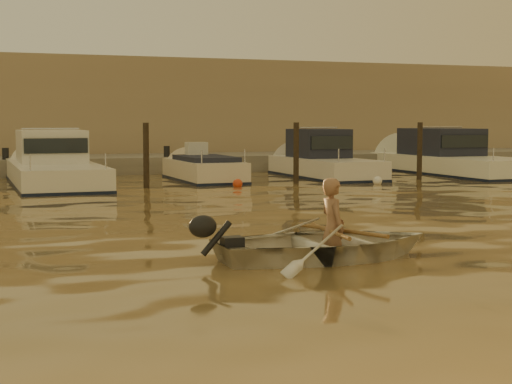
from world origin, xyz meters
name	(u,v)px	position (x,y,z in m)	size (l,w,h in m)	color
ground_plane	(372,265)	(0.00, 0.00, 0.00)	(160.00, 160.00, 0.00)	olive
dinghy	(326,244)	(-0.40, 0.68, 0.23)	(2.40, 3.37, 0.70)	silver
person	(333,228)	(-0.30, 0.68, 0.46)	(0.55, 0.36, 1.51)	#95674A
outboard_motor	(231,246)	(-1.90, 0.71, 0.28)	(0.90, 0.40, 0.70)	black
oar_port	(342,230)	(-0.15, 0.68, 0.42)	(0.06, 0.06, 2.10)	brown
oar_starboard	(329,231)	(-0.35, 0.68, 0.42)	(0.06, 0.06, 2.10)	brown
moored_boat_2	(54,165)	(-2.72, 16.00, 0.62)	(2.56, 8.49, 1.75)	white
moored_boat_3	(204,174)	(2.30, 16.00, 0.22)	(1.80, 5.31, 0.95)	beige
moored_boat_4	(325,160)	(6.91, 16.00, 0.62)	(2.14, 6.64, 1.75)	white
moored_boat_5	(453,158)	(12.39, 16.00, 0.62)	(2.72, 8.96, 1.75)	white
piling_2	(146,159)	(-0.20, 13.80, 0.90)	(0.18, 0.18, 2.20)	#2D2319
piling_3	(296,156)	(4.80, 13.80, 0.90)	(0.18, 0.18, 2.20)	#2D2319
piling_4	(420,154)	(9.50, 13.80, 0.90)	(0.18, 0.18, 2.20)	#2D2319
fender_c	(79,189)	(-2.37, 12.92, 0.10)	(0.30, 0.30, 0.30)	white
fender_d	(238,184)	(2.55, 13.19, 0.10)	(0.30, 0.30, 0.30)	red
fender_e	(377,181)	(7.21, 12.67, 0.10)	(0.30, 0.30, 0.30)	white
quay	(109,169)	(0.00, 21.50, 0.15)	(52.00, 4.00, 1.00)	gray
waterfront_building	(87,113)	(0.00, 27.00, 2.40)	(46.00, 7.00, 4.80)	#9E8466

